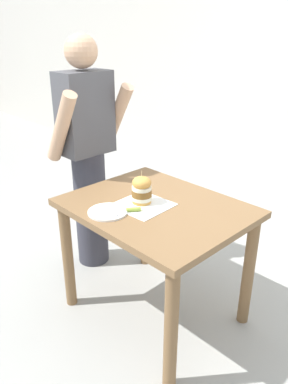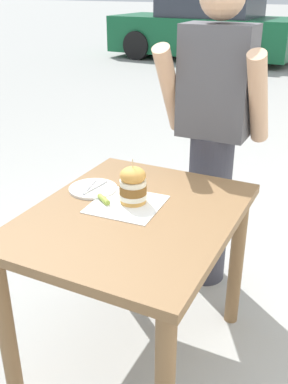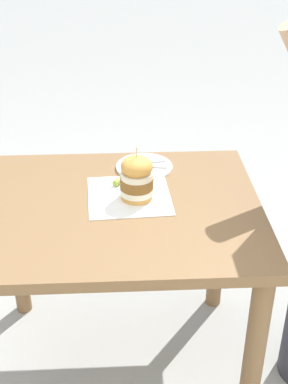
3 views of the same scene
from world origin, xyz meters
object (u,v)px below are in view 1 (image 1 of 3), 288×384
Objects in this scene: pickle_spear at (134,209)px; parked_car_near_curb at (14,67)px; sandwich at (142,190)px; side_plate_with_forks at (108,212)px; patio_table at (156,226)px; diner_across_table at (88,155)px.

parked_car_near_curb is (3.75, 9.05, -0.07)m from pickle_spear.
sandwich is 0.89× the size of side_plate_with_forks.
diner_across_table is at bearing 83.83° from patio_table.
diner_across_table is at bearing 61.83° from side_plate_with_forks.
sandwich is 0.24m from side_plate_with_forks.
diner_across_table reaches higher than pickle_spear.
parked_car_near_curb is at bearing 66.71° from side_plate_with_forks.
patio_table is at bearing -8.33° from pickle_spear.
pickle_spear is 9.80m from parked_car_near_curb.
sandwich reaches higher than pickle_spear.
patio_table is at bearing -96.17° from diner_across_table.
pickle_spear reaches higher than patio_table.
sandwich is at bearing -111.98° from parked_car_near_curb.
parked_car_near_curb is at bearing 68.02° from sandwich.
patio_table is at bearing -111.59° from parked_car_near_curb.
diner_across_table is 0.40× the size of parked_car_near_curb.
pickle_spear is at bearing 171.67° from patio_table.
parked_car_near_curb is (3.59, 9.08, 0.08)m from patio_table.
sandwich is (-0.04, 0.08, 0.22)m from patio_table.
diner_across_table reaches higher than parked_car_near_curb.
sandwich is at bearing 117.93° from patio_table.
pickle_spear is at bearing -112.49° from parked_car_near_curb.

